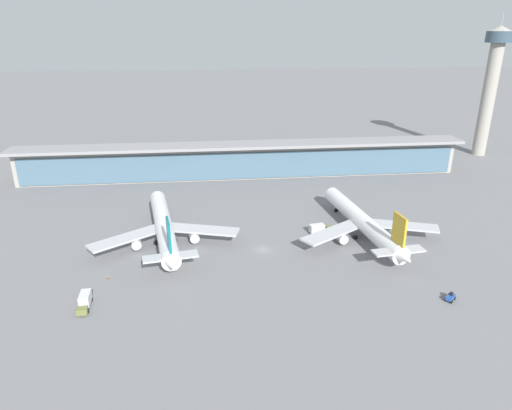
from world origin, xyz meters
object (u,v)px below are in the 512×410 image
Objects in this scene: control_tower at (491,81)px; service_truck_mid_apron_olive at (319,228)px; service_truck_near_nose_olive at (85,301)px; service_truck_under_wing_blue at (450,297)px; safety_cone_alpha at (108,277)px; airliner_left_stand at (164,227)px; airliner_centre_stand at (363,222)px.

service_truck_mid_apron_olive is at bearing -140.74° from control_tower.
service_truck_near_nose_olive and service_truck_mid_apron_olive have the same top height.
service_truck_under_wing_blue reaches higher than safety_cone_alpha.
service_truck_near_nose_olive is at bearing -102.22° from safety_cone_alpha.
control_tower is at bearing 29.28° from airliner_left_stand.
control_tower reaches higher than safety_cone_alpha.
control_tower reaches higher than airliner_centre_stand.
service_truck_under_wing_blue is 0.43× the size of service_truck_mid_apron_olive.
control_tower reaches higher than airliner_left_stand.
airliner_left_stand is 0.87× the size of control_tower.
service_truck_near_nose_olive is 13.04m from safety_cone_alpha.
airliner_left_stand is at bearing 176.96° from airliner_centre_stand.
service_truck_near_nose_olive is 207.31m from control_tower.
airliner_centre_stand is at bearing -3.04° from airliner_left_stand.
control_tower is (151.14, 84.73, 31.34)m from airliner_left_stand.
service_truck_under_wing_blue is (85.52, -6.74, -0.82)m from service_truck_near_nose_olive.
airliner_left_stand reaches higher than service_truck_mid_apron_olive.
control_tower is at bearing 56.90° from service_truck_under_wing_blue.
airliner_centre_stand is 130.12m from control_tower.
service_truck_mid_apron_olive is (-21.96, 40.38, 0.82)m from service_truck_under_wing_blue.
control_tower is (81.35, 124.82, 35.30)m from service_truck_under_wing_blue.
airliner_left_stand is 176.08m from control_tower.
service_truck_under_wing_blue is at bearing -123.10° from control_tower.
airliner_left_stand and airliner_centre_stand have the same top height.
service_truck_near_nose_olive is (-76.23, -30.13, -3.15)m from airliner_centre_stand.
service_truck_under_wing_blue is 0.05× the size of control_tower.
safety_cone_alpha is (-12.98, -20.67, -4.52)m from airliner_left_stand.
service_truck_near_nose_olive is (-15.73, -33.34, -3.15)m from airliner_left_stand.
service_truck_mid_apron_olive is at bearing 0.35° from airliner_left_stand.
service_truck_near_nose_olive is at bearing -144.72° from control_tower.
airliner_left_stand is 17.61× the size of service_truck_under_wing_blue.
airliner_left_stand is 47.94m from service_truck_mid_apron_olive.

